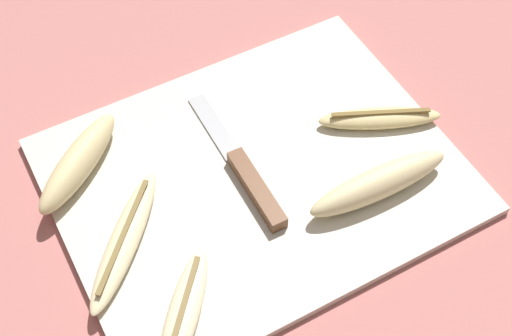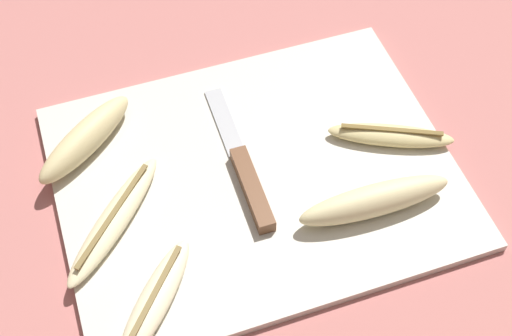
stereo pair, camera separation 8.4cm
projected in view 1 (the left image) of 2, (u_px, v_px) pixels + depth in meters
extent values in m
plane|color=#B76B66|center=(256.00, 179.00, 0.86)|extent=(4.00, 4.00, 0.00)
cube|color=beige|center=(256.00, 176.00, 0.86)|extent=(0.47, 0.37, 0.01)
cube|color=brown|center=(257.00, 189.00, 0.83)|extent=(0.02, 0.12, 0.02)
cube|color=#B7BABF|center=(214.00, 127.00, 0.89)|extent=(0.02, 0.11, 0.00)
ellipsoid|color=beige|center=(125.00, 240.00, 0.79)|extent=(0.15, 0.16, 0.02)
cube|color=olive|center=(123.00, 235.00, 0.78)|extent=(0.11, 0.11, 0.00)
ellipsoid|color=beige|center=(379.00, 183.00, 0.82)|extent=(0.18, 0.04, 0.04)
ellipsoid|color=beige|center=(184.00, 314.00, 0.74)|extent=(0.13, 0.14, 0.02)
cube|color=olive|center=(183.00, 309.00, 0.73)|extent=(0.08, 0.10, 0.00)
ellipsoid|color=#DBC684|center=(380.00, 118.00, 0.89)|extent=(0.15, 0.09, 0.02)
cube|color=brown|center=(381.00, 112.00, 0.88)|extent=(0.11, 0.06, 0.00)
ellipsoid|color=beige|center=(78.00, 163.00, 0.84)|extent=(0.15, 0.12, 0.04)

